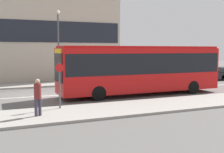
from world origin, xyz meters
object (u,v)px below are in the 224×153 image
at_px(city_bus, 141,67).
at_px(street_lamp, 58,39).
at_px(parked_car_0, 187,75).
at_px(pedestrian_near_stop, 38,95).
at_px(bus_stop_sign, 60,82).

height_order(city_bus, street_lamp, street_lamp).
distance_m(city_bus, street_lamp, 8.62).
xyz_separation_m(parked_car_0, pedestrian_near_stop, (-16.42, -10.01, 0.49)).
relative_size(city_bus, bus_stop_sign, 4.93).
bearing_deg(city_bus, pedestrian_near_stop, -147.98).
distance_m(bus_stop_sign, street_lamp, 10.73).
distance_m(pedestrian_near_stop, street_lamp, 12.40).
relative_size(parked_car_0, bus_stop_sign, 1.83).
bearing_deg(pedestrian_near_stop, bus_stop_sign, 22.82).
bearing_deg(street_lamp, bus_stop_sign, -102.12).
bearing_deg(street_lamp, pedestrian_near_stop, -107.05).
bearing_deg(bus_stop_sign, city_bus, 25.16).
relative_size(parked_car_0, street_lamp, 0.68).
bearing_deg(city_bus, parked_car_0, 36.37).
distance_m(parked_car_0, street_lamp, 13.45).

